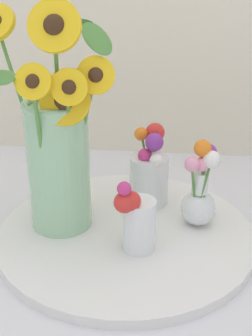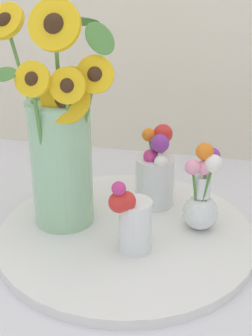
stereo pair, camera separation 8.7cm
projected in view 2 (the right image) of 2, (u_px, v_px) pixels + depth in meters
ground_plane at (122, 257)px, 0.88m from camera, size 6.00×6.00×0.00m
serving_tray at (126, 234)px, 0.93m from camera, size 0.51×0.51×0.02m
mason_jar_sunflowers at (61, 145)px, 0.89m from camera, size 0.28×0.23×0.44m
vase_small_center at (132, 220)px, 0.84m from camera, size 0.07×0.07×0.15m
vase_bulb_right at (202, 195)px, 0.90m from camera, size 0.07×0.07×0.18m
vase_small_back at (156, 173)px, 1.00m from camera, size 0.08×0.10×0.17m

